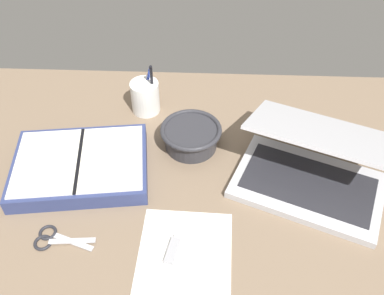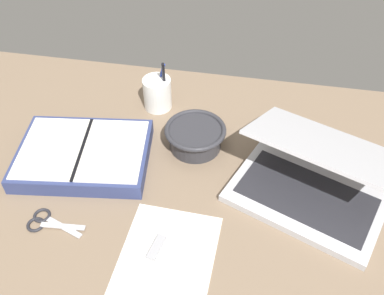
{
  "view_description": "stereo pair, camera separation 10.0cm",
  "coord_description": "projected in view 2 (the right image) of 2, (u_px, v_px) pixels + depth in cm",
  "views": [
    {
      "loc": [
        7.56,
        -62.49,
        79.39
      ],
      "look_at": [
        4.53,
        9.28,
        9.0
      ],
      "focal_mm": 40.0,
      "sensor_mm": 36.0,
      "label": 1
    },
    {
      "loc": [
        17.54,
        -61.37,
        79.39
      ],
      "look_at": [
        4.53,
        9.28,
        9.0
      ],
      "focal_mm": 40.0,
      "sensor_mm": 36.0,
      "label": 2
    }
  ],
  "objects": [
    {
      "name": "laptop",
      "position": [
        313.0,
        180.0,
        0.96
      ],
      "size": [
        41.62,
        38.54,
        15.87
      ],
      "rotation": [
        0.0,
        0.0,
        -0.39
      ],
      "color": "#B7B7BC",
      "rests_on": "desk_top"
    },
    {
      "name": "desk_top",
      "position": [
        166.0,
        197.0,
        1.0
      ],
      "size": [
        140.0,
        100.0,
        2.0
      ],
      "primitive_type": "cube",
      "color": "#75604C",
      "rests_on": "ground"
    },
    {
      "name": "planner",
      "position": [
        84.0,
        154.0,
        1.06
      ],
      "size": [
        34.59,
        27.54,
        4.46
      ],
      "rotation": [
        0.0,
        0.0,
        0.13
      ],
      "color": "navy",
      "rests_on": "desk_top"
    },
    {
      "name": "paper_sheet_front",
      "position": [
        165.0,
        264.0,
        0.86
      ],
      "size": [
        20.06,
        27.78,
        0.16
      ],
      "primitive_type": "cube",
      "rotation": [
        0.0,
        0.0,
        -0.03
      ],
      "color": "white",
      "rests_on": "desk_top"
    },
    {
      "name": "pen_cup",
      "position": [
        157.0,
        93.0,
        1.19
      ],
      "size": [
        7.85,
        7.85,
        15.55
      ],
      "color": "white",
      "rests_on": "desk_top"
    },
    {
      "name": "bowl",
      "position": [
        195.0,
        136.0,
        1.09
      ],
      "size": [
        15.61,
        15.61,
        6.21
      ],
      "color": "#2D2D33",
      "rests_on": "desk_top"
    },
    {
      "name": "scissors",
      "position": [
        45.0,
        222.0,
        0.94
      ],
      "size": [
        13.05,
        6.45,
        0.8
      ],
      "rotation": [
        0.0,
        0.0,
        -0.13
      ],
      "color": "#B7B7BC",
      "rests_on": "desk_top"
    },
    {
      "name": "usb_drive",
      "position": [
        157.0,
        247.0,
        0.89
      ],
      "size": [
        3.15,
        7.37,
        1.0
      ],
      "rotation": [
        0.0,
        0.0,
        -0.2
      ],
      "color": "#99999E",
      "rests_on": "desk_top"
    }
  ]
}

